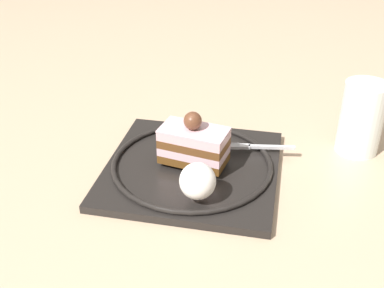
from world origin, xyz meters
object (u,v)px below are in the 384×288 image
Objects in this scene: whipped_cream_dollop at (198,181)px; drink_glass_near at (361,121)px; cake_slice at (194,144)px; fork at (255,147)px; dessert_plate at (192,167)px.

drink_glass_near is (-0.17, -0.25, 0.01)m from whipped_cream_dollop.
cake_slice is at bearing -60.99° from whipped_cream_dollop.
fork is (-0.03, -0.15, -0.02)m from whipped_cream_dollop.
whipped_cream_dollop is at bearing 120.81° from dessert_plate.
cake_slice reaches higher than whipped_cream_dollop.
whipped_cream_dollop is (-0.04, 0.07, 0.04)m from dessert_plate.
dessert_plate is 6.14× the size of whipped_cream_dollop.
dessert_plate is 0.04m from cake_slice.
drink_glass_near reaches higher than dessert_plate.
whipped_cream_dollop is 0.45× the size of fork.
whipped_cream_dollop reaches higher than dessert_plate.
dessert_plate is 0.09m from whipped_cream_dollop.
drink_glass_near is at bearing -140.50° from cake_slice.
cake_slice is 0.11m from fork.
fork is at bearing -133.09° from cake_slice.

